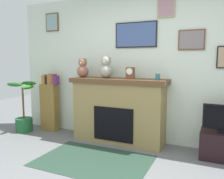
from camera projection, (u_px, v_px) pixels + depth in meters
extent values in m
cube|color=silver|center=(145.00, 68.00, 4.13)|extent=(5.20, 0.12, 2.60)
cube|color=black|center=(136.00, 35.00, 4.06)|extent=(0.75, 0.02, 0.44)
cube|color=#41588C|center=(136.00, 35.00, 4.05)|extent=(0.71, 0.00, 0.40)
cube|color=brown|center=(52.00, 22.00, 4.76)|extent=(0.31, 0.02, 0.36)
cube|color=#84A4A4|center=(52.00, 22.00, 4.75)|extent=(0.27, 0.00, 0.32)
cube|color=tan|center=(166.00, 7.00, 3.79)|extent=(0.28, 0.02, 0.32)
cube|color=#AC7D88|center=(166.00, 7.00, 3.78)|extent=(0.24, 0.00, 0.28)
cube|color=brown|center=(191.00, 40.00, 3.69)|extent=(0.40, 0.02, 0.32)
cube|color=slate|center=(191.00, 40.00, 3.68)|extent=(0.36, 0.00, 0.28)
cube|color=olive|center=(119.00, 113.00, 4.12)|extent=(1.59, 0.46, 1.04)
cube|color=brown|center=(119.00, 81.00, 4.05)|extent=(1.71, 0.52, 0.08)
cube|color=black|center=(113.00, 124.00, 3.93)|extent=(0.71, 0.02, 0.57)
cube|color=olive|center=(49.00, 107.00, 4.80)|extent=(0.36, 0.16, 0.96)
cube|color=gold|center=(44.00, 80.00, 4.78)|extent=(0.04, 0.13, 0.17)
cube|color=olive|center=(46.00, 79.00, 4.76)|extent=(0.04, 0.13, 0.20)
cube|color=black|center=(48.00, 80.00, 4.74)|extent=(0.05, 0.13, 0.16)
cube|color=olive|center=(50.00, 79.00, 4.71)|extent=(0.06, 0.13, 0.21)
cube|color=olive|center=(53.00, 79.00, 4.68)|extent=(0.04, 0.13, 0.20)
cube|color=#A93433|center=(54.00, 79.00, 4.67)|extent=(0.04, 0.13, 0.21)
cube|color=#572B6B|center=(56.00, 80.00, 4.65)|extent=(0.05, 0.13, 0.18)
cylinder|color=#1E592D|center=(24.00, 125.00, 4.77)|extent=(0.33, 0.33, 0.27)
cylinder|color=brown|center=(23.00, 103.00, 4.71)|extent=(0.04, 0.04, 0.62)
ellipsoid|color=#296B19|center=(28.00, 87.00, 4.63)|extent=(0.14, 0.37, 0.08)
ellipsoid|color=#1A6219|center=(29.00, 83.00, 4.84)|extent=(0.36, 0.11, 0.08)
ellipsoid|color=#256529|center=(17.00, 84.00, 4.70)|extent=(0.15, 0.37, 0.08)
ellipsoid|color=#225D25|center=(14.00, 84.00, 4.47)|extent=(0.36, 0.12, 0.08)
cube|color=black|center=(224.00, 146.00, 3.39)|extent=(0.67, 0.40, 0.41)
cube|color=#243B2F|center=(94.00, 161.00, 3.37)|extent=(1.60, 1.09, 0.01)
cylinder|color=teal|center=(158.00, 77.00, 3.74)|extent=(0.07, 0.07, 0.10)
cube|color=brown|center=(130.00, 73.00, 3.93)|extent=(0.13, 0.09, 0.20)
cylinder|color=white|center=(129.00, 71.00, 3.88)|extent=(0.11, 0.01, 0.11)
sphere|color=#915E49|center=(83.00, 71.00, 4.31)|extent=(0.22, 0.22, 0.22)
sphere|color=#915E49|center=(83.00, 63.00, 4.29)|extent=(0.16, 0.16, 0.16)
sphere|color=#915E49|center=(80.00, 60.00, 4.31)|extent=(0.05, 0.05, 0.05)
sphere|color=#915E49|center=(85.00, 60.00, 4.26)|extent=(0.05, 0.05, 0.05)
sphere|color=beige|center=(81.00, 63.00, 4.24)|extent=(0.05, 0.05, 0.05)
sphere|color=#9E9C8C|center=(106.00, 71.00, 4.11)|extent=(0.24, 0.24, 0.24)
sphere|color=#9E9C8C|center=(106.00, 61.00, 4.09)|extent=(0.17, 0.17, 0.17)
sphere|color=#9E9C8C|center=(103.00, 58.00, 4.11)|extent=(0.06, 0.06, 0.06)
sphere|color=#9E9C8C|center=(109.00, 58.00, 4.06)|extent=(0.06, 0.06, 0.06)
sphere|color=beige|center=(104.00, 62.00, 4.03)|extent=(0.05, 0.05, 0.05)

